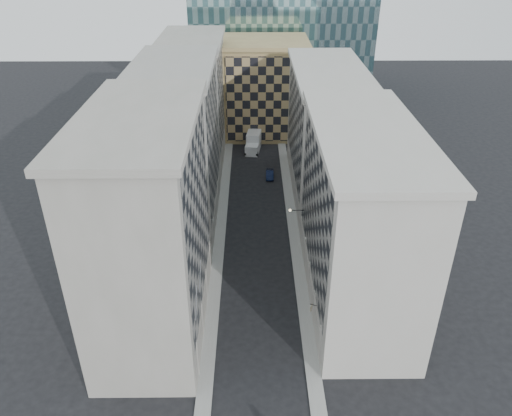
{
  "coord_description": "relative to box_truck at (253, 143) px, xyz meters",
  "views": [
    {
      "loc": [
        -0.69,
        -31.56,
        38.49
      ],
      "look_at": [
        -0.29,
        12.7,
        13.05
      ],
      "focal_mm": 35.0,
      "sensor_mm": 36.0,
      "label": 1
    }
  ],
  "objects": [
    {
      "name": "tan_block",
      "position": [
        2.4,
        9.85,
        7.96
      ],
      "size": [
        16.8,
        14.8,
        18.8
      ],
      "color": "#A18455",
      "rests_on": "ground"
    },
    {
      "name": "sidewalk_west",
      "position": [
        -4.85,
        -28.05,
        -1.4
      ],
      "size": [
        1.5,
        100.0,
        0.15
      ],
      "primitive_type": "cube",
      "color": "gray",
      "rests_on": "ground"
    },
    {
      "name": "box_truck",
      "position": [
        0.0,
        0.0,
        0.0
      ],
      "size": [
        3.3,
        6.44,
        3.38
      ],
      "rotation": [
        0.0,
        0.0,
        -0.13
      ],
      "color": "white",
      "rests_on": "ground"
    },
    {
      "name": "dark_car",
      "position": [
        2.79,
        -12.02,
        -0.86
      ],
      "size": [
        1.38,
        3.76,
        1.23
      ],
      "primitive_type": "imported",
      "rotation": [
        0.0,
        0.0,
        -0.02
      ],
      "color": "#0E1733",
      "rests_on": "ground"
    },
    {
      "name": "shop_sign",
      "position": [
        5.83,
        -50.03,
        2.37
      ],
      "size": [
        0.7,
        0.6,
        0.71
      ],
      "rotation": [
        0.0,
        0.0,
        -0.42
      ],
      "color": "black",
      "rests_on": "ground"
    },
    {
      "name": "bldg_left_a",
      "position": [
        -10.48,
        -47.05,
        10.35
      ],
      "size": [
        10.8,
        22.8,
        23.7
      ],
      "color": "gray",
      "rests_on": "ground"
    },
    {
      "name": "bldg_left_c",
      "position": [
        -10.48,
        -3.05,
        9.35
      ],
      "size": [
        10.8,
        22.8,
        21.7
      ],
      "color": "gray",
      "rests_on": "ground"
    },
    {
      "name": "bldg_right_b",
      "position": [
        11.3,
        -16.05,
        8.37
      ],
      "size": [
        10.8,
        28.8,
        19.7
      ],
      "color": "#B5B1A6",
      "rests_on": "ground"
    },
    {
      "name": "bracket_lamp",
      "position": [
        4.78,
        -34.05,
        4.73
      ],
      "size": [
        1.98,
        0.36,
        0.36
      ],
      "color": "black",
      "rests_on": "ground"
    },
    {
      "name": "flagpoles_left",
      "position": [
        -5.5,
        -52.05,
        6.53
      ],
      "size": [
        0.1,
        6.33,
        2.33
      ],
      "color": "gray",
      "rests_on": "ground"
    },
    {
      "name": "sidewalk_east",
      "position": [
        5.65,
        -28.05,
        -1.4
      ],
      "size": [
        1.5,
        100.0,
        0.15
      ],
      "primitive_type": "cube",
      "color": "gray",
      "rests_on": "ground"
    },
    {
      "name": "bldg_left_b",
      "position": [
        -10.48,
        -25.05,
        9.85
      ],
      "size": [
        10.8,
        22.8,
        22.7
      ],
      "color": "gray",
      "rests_on": "ground"
    },
    {
      "name": "bldg_right_a",
      "position": [
        11.28,
        -43.05,
        8.85
      ],
      "size": [
        10.8,
        26.8,
        20.7
      ],
      "color": "#B5B1A6",
      "rests_on": "ground"
    },
    {
      "name": "ground",
      "position": [
        0.4,
        -58.05,
        -1.47
      ],
      "size": [
        260.0,
        260.0,
        0.0
      ],
      "primitive_type": "plane",
      "color": "black",
      "rests_on": "ground"
    }
  ]
}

